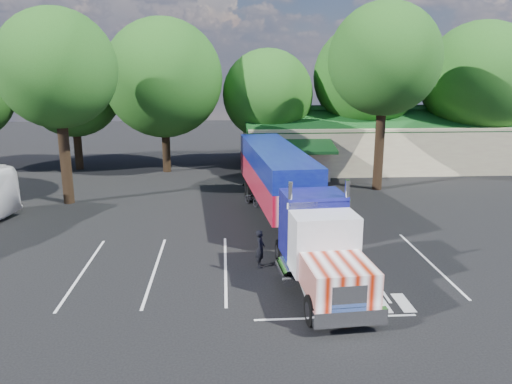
{
  "coord_description": "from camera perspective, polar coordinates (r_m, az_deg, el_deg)",
  "views": [
    {
      "loc": [
        -0.0,
        -27.38,
        8.9
      ],
      "look_at": [
        1.81,
        0.19,
        2.0
      ],
      "focal_mm": 35.0,
      "sensor_mm": 36.0,
      "label": 1
    }
  ],
  "objects": [
    {
      "name": "tree_row_c",
      "position": [
        43.88,
        -10.57,
        12.67
      ],
      "size": [
        10.0,
        10.0,
        13.05
      ],
      "color": "black",
      "rests_on": "ground"
    },
    {
      "name": "event_hall",
      "position": [
        47.71,
        13.08,
        5.6
      ],
      "size": [
        24.2,
        14.12,
        5.55
      ],
      "color": "beige",
      "rests_on": "ground"
    },
    {
      "name": "tree_row_d",
      "position": [
        45.12,
        1.35,
        11.08
      ],
      "size": [
        8.0,
        8.0,
        10.6
      ],
      "color": "black",
      "rests_on": "ground"
    },
    {
      "name": "tree_row_e",
      "position": [
        47.22,
        12.53,
        12.71
      ],
      "size": [
        9.6,
        9.6,
        12.9
      ],
      "color": "black",
      "rests_on": "ground"
    },
    {
      "name": "semi_truck",
      "position": [
        27.55,
        3.24,
        0.59
      ],
      "size": [
        4.44,
        21.35,
        4.44
      ],
      "rotation": [
        0.0,
        0.0,
        0.08
      ],
      "color": "black",
      "rests_on": "ground"
    },
    {
      "name": "silver_sedan",
      "position": [
        43.74,
        11.7,
        3.03
      ],
      "size": [
        4.93,
        2.48,
        1.55
      ],
      "primitive_type": "imported",
      "rotation": [
        0.0,
        0.0,
        1.76
      ],
      "color": "#B9BCC2",
      "rests_on": "ground"
    },
    {
      "name": "woman",
      "position": [
        22.89,
        0.49,
        -6.49
      ],
      "size": [
        0.56,
        0.72,
        1.76
      ],
      "primitive_type": "imported",
      "rotation": [
        0.0,
        0.0,
        1.34
      ],
      "color": "black",
      "rests_on": "ground"
    },
    {
      "name": "tree_row_f",
      "position": [
        49.83,
        24.25,
        11.55
      ],
      "size": [
        10.4,
        10.4,
        13.0
      ],
      "color": "black",
      "rests_on": "ground"
    },
    {
      "name": "bicycle",
      "position": [
        33.11,
        -0.52,
        -0.77
      ],
      "size": [
        1.28,
        1.79,
        0.9
      ],
      "primitive_type": "imported",
      "rotation": [
        0.0,
        0.0,
        0.45
      ],
      "color": "black",
      "rests_on": "ground"
    },
    {
      "name": "tree_row_b",
      "position": [
        47.05,
        -20.19,
        11.03
      ],
      "size": [
        8.4,
        8.4,
        11.35
      ],
      "color": "black",
      "rests_on": "ground"
    },
    {
      "name": "tree_near_left",
      "position": [
        34.99,
        -21.8,
        12.91
      ],
      "size": [
        7.6,
        7.6,
        12.65
      ],
      "color": "black",
      "rests_on": "ground"
    },
    {
      "name": "tree_near_right",
      "position": [
        37.69,
        14.47,
        14.45
      ],
      "size": [
        8.0,
        8.0,
        13.5
      ],
      "color": "black",
      "rests_on": "ground"
    },
    {
      "name": "ground",
      "position": [
        28.79,
        -3.58,
        -4.01
      ],
      "size": [
        120.0,
        120.0,
        0.0
      ],
      "primitive_type": "plane",
      "color": "black",
      "rests_on": "ground"
    }
  ]
}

